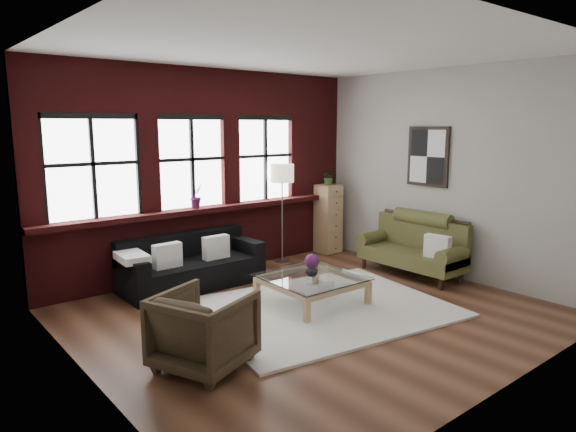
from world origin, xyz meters
TOP-DOWN VIEW (x-y plane):
  - floor at (0.00, 0.00)m, footprint 5.50×5.50m
  - ceiling at (0.00, 0.00)m, footprint 5.50×5.50m
  - wall_back at (0.00, 2.50)m, footprint 5.50×0.00m
  - wall_front at (0.00, -2.50)m, footprint 5.50×0.00m
  - wall_left at (-2.75, 0.00)m, footprint 0.00×5.00m
  - wall_right at (2.75, 0.00)m, footprint 0.00×5.00m
  - brick_backwall at (0.00, 2.44)m, footprint 5.50×0.12m
  - sill_ledge at (0.00, 2.35)m, footprint 5.50×0.30m
  - window_left at (-1.80, 2.45)m, footprint 1.38×0.10m
  - window_mid at (-0.30, 2.45)m, footprint 1.38×0.10m
  - window_right at (1.10, 2.45)m, footprint 1.38×0.10m
  - wall_poster at (2.72, 0.30)m, footprint 0.05×0.74m
  - shag_rug at (0.18, 0.00)m, footprint 3.40×2.86m
  - dark_sofa at (-0.64, 1.90)m, footprint 2.05×0.83m
  - pillow_a at (-1.07, 1.80)m, footprint 0.41×0.16m
  - pillow_b at (-0.29, 1.80)m, footprint 0.40×0.15m
  - vintage_settee at (2.30, 0.24)m, footprint 0.77×1.73m
  - pillow_settee at (2.22, -0.29)m, footprint 0.19×0.40m
  - armchair at (-1.80, -0.43)m, footprint 1.09×1.07m
  - coffee_table at (0.22, 0.25)m, footprint 1.19×1.19m
  - vase at (0.22, 0.25)m, footprint 0.17×0.17m
  - flowers at (0.22, 0.25)m, footprint 0.19×0.19m
  - drawer_chest at (2.35, 2.16)m, footprint 0.39×0.39m
  - potted_plant_top at (2.35, 2.16)m, footprint 0.30×0.27m
  - floor_lamp at (1.23, 2.14)m, footprint 0.40×0.40m
  - sill_plant at (-0.30, 2.32)m, footprint 0.25×0.23m

SIDE VIEW (x-z plane):
  - floor at x=0.00m, z-range 0.00..0.00m
  - shag_rug at x=0.18m, z-range 0.00..0.03m
  - coffee_table at x=0.22m, z-range -0.01..0.38m
  - dark_sofa at x=-0.64m, z-range 0.00..0.74m
  - armchair at x=-1.80m, z-range 0.00..0.77m
  - vintage_settee at x=2.30m, z-range 0.00..0.92m
  - vase at x=0.22m, z-range 0.38..0.55m
  - pillow_a at x=-1.07m, z-range 0.39..0.73m
  - pillow_b at x=-0.29m, z-range 0.39..0.73m
  - pillow_settee at x=2.22m, z-range 0.40..0.74m
  - flowers at x=0.22m, z-range 0.49..0.68m
  - drawer_chest at x=2.35m, z-range 0.00..1.26m
  - floor_lamp at x=1.23m, z-range 0.00..1.84m
  - sill_ledge at x=0.00m, z-range 1.00..1.08m
  - sill_plant at x=-0.30m, z-range 1.08..1.45m
  - potted_plant_top at x=2.35m, z-range 1.26..1.55m
  - wall_back at x=0.00m, z-range -1.15..4.35m
  - wall_front at x=0.00m, z-range -1.15..4.35m
  - wall_left at x=-2.75m, z-range -0.90..4.10m
  - wall_right at x=2.75m, z-range -0.90..4.10m
  - brick_backwall at x=0.00m, z-range 0.00..3.20m
  - window_left at x=-1.80m, z-range 1.00..2.50m
  - window_mid at x=-0.30m, z-range 1.00..2.50m
  - window_right at x=1.10m, z-range 1.00..2.50m
  - wall_poster at x=2.72m, z-range 1.38..2.32m
  - ceiling at x=0.00m, z-range 3.20..3.20m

